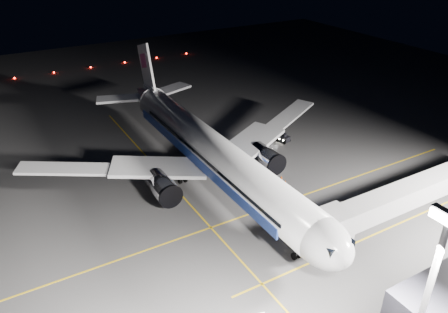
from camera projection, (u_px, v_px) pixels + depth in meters
ground at (214, 182)px, 68.41m from camera, size 200.00×200.00×0.00m
guide_line_main at (249, 214)px, 60.76m from camera, size 0.25×80.00×0.01m
guide_line_cross at (179, 193)px, 65.74m from camera, size 70.00×0.25×0.01m
guide_line_side at (365, 239)px, 56.03m from camera, size 0.25×40.00×0.01m
airliner at (210, 150)px, 66.82m from camera, size 61.48×54.22×16.64m
jet_bridge at (414, 192)px, 57.47m from camera, size 3.60×34.40×6.30m
taxiway_lights at (91, 67)px, 123.34m from camera, size 0.44×60.44×0.44m
baggage_tug at (284, 138)px, 80.96m from camera, size 2.58×2.30×1.58m
safety_cone_a at (281, 177)px, 69.30m from camera, size 0.35×0.35×0.52m
safety_cone_b at (285, 182)px, 67.82m from camera, size 0.44×0.44×0.66m
safety_cone_c at (275, 153)px, 76.67m from camera, size 0.38×0.38×0.58m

